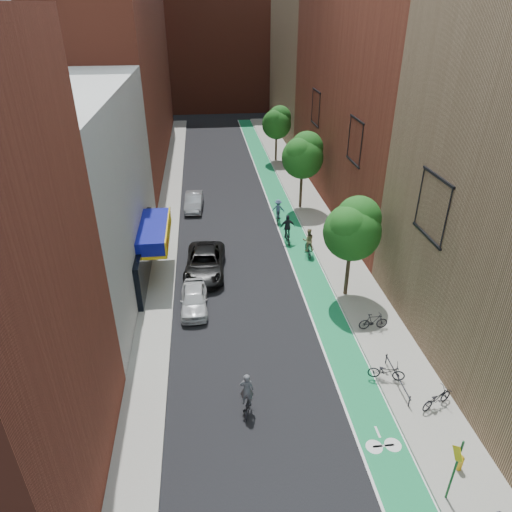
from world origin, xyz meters
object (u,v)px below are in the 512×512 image
object	(u,v)px
cyclist_lane_near	(308,244)
fire_hydrant	(460,462)
parked_car_silver	(194,201)
cyclist_lead	(247,398)
parked_car_black	(205,263)
cyclist_lane_mid	(288,232)
cyclist_lane_far	(278,212)
parked_car_white	(194,299)

from	to	relation	value
cyclist_lane_near	fire_hydrant	bearing A→B (deg)	96.83
parked_car_silver	cyclist_lead	bearing A→B (deg)	-80.55
parked_car_black	parked_car_silver	distance (m)	11.27
parked_car_silver	cyclist_lane_mid	size ratio (longest dim) A/B	1.90
parked_car_silver	cyclist_lead	xyz separation A→B (m)	(2.37, -23.45, 0.03)
parked_car_silver	cyclist_lane_near	world-z (taller)	cyclist_lane_near
parked_car_silver	cyclist_lane_far	world-z (taller)	cyclist_lane_far
parked_car_silver	parked_car_white	bearing A→B (deg)	-86.18
cyclist_lane_far	fire_hydrant	world-z (taller)	cyclist_lane_far
parked_car_black	cyclist_lane_far	xyz separation A→B (m)	(6.20, 7.64, 0.08)
parked_car_silver	cyclist_lane_mid	bearing A→B (deg)	-42.64
cyclist_lead	cyclist_lane_far	xyz separation A→B (m)	(4.59, 19.84, 0.13)
fire_hydrant	parked_car_white	bearing A→B (deg)	129.91
fire_hydrant	parked_car_black	bearing A→B (deg)	120.23
cyclist_lane_near	cyclist_lane_far	xyz separation A→B (m)	(-1.20, 5.99, -0.02)
parked_car_black	parked_car_silver	world-z (taller)	parked_car_black
cyclist_lead	cyclist_lane_mid	xyz separation A→B (m)	(4.69, 16.05, 0.15)
cyclist_lane_near	cyclist_lane_mid	world-z (taller)	cyclist_lane_mid
parked_car_white	cyclist_lane_mid	distance (m)	10.57
cyclist_lane_near	cyclist_lane_mid	distance (m)	2.46
parked_car_white	cyclist_lane_far	world-z (taller)	cyclist_lane_far
cyclist_lane_near	fire_hydrant	xyz separation A→B (m)	(2.03, -17.84, -0.33)
cyclist_lane_mid	fire_hydrant	xyz separation A→B (m)	(3.13, -20.04, -0.33)
parked_car_white	cyclist_lane_mid	size ratio (longest dim) A/B	1.76
cyclist_lane_near	parked_car_silver	bearing A→B (deg)	-49.28
fire_hydrant	cyclist_lead	bearing A→B (deg)	152.98
cyclist_lead	cyclist_lane_far	size ratio (longest dim) A/B	1.05
parked_car_silver	cyclist_lead	size ratio (longest dim) A/B	2.04
cyclist_lane_far	fire_hydrant	xyz separation A→B (m)	(3.24, -23.83, -0.31)
parked_car_white	cyclist_lane_near	world-z (taller)	cyclist_lane_near
parked_car_silver	cyclist_lane_far	xyz separation A→B (m)	(6.96, -3.60, 0.16)
cyclist_lane_near	cyclist_lane_mid	bearing A→B (deg)	-63.13
parked_car_white	cyclist_lane_mid	world-z (taller)	cyclist_lane_mid
parked_car_black	fire_hydrant	xyz separation A→B (m)	(9.44, -16.20, -0.24)
cyclist_lane_mid	cyclist_lane_far	distance (m)	3.80
fire_hydrant	cyclist_lane_mid	bearing A→B (deg)	98.89
cyclist_lead	fire_hydrant	distance (m)	8.79
cyclist_lane_far	parked_car_silver	bearing A→B (deg)	-12.95
fire_hydrant	cyclist_lane_near	bearing A→B (deg)	96.51
parked_car_black	cyclist_lane_near	size ratio (longest dim) A/B	2.68
cyclist_lead	cyclist_lane_near	bearing A→B (deg)	-102.75
parked_car_silver	fire_hydrant	distance (m)	29.27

